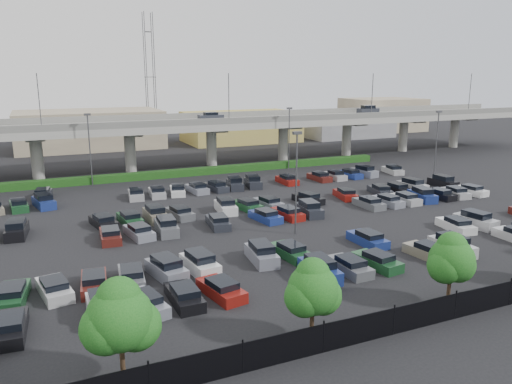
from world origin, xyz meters
TOP-DOWN VIEW (x-y plane):
  - ground at (0.00, 0.00)m, footprint 280.00×280.00m
  - overpass at (-0.18, 32.01)m, footprint 150.00×13.00m
  - hedge at (0.00, 25.00)m, footprint 66.00×1.60m
  - fence at (-0.05, -28.00)m, footprint 70.00×0.10m
  - tree_row at (0.70, -26.53)m, footprint 65.07×3.66m
  - parked_cars at (-0.80, -3.20)m, footprint 63.08×41.66m
  - light_poles at (-4.13, 2.00)m, footprint 66.90×48.38m
  - distant_buildings at (12.38, 61.81)m, footprint 138.00×24.00m
  - comm_tower at (4.00, 74.00)m, footprint 2.40×2.40m

SIDE VIEW (x-z plane):
  - ground at x=0.00m, z-range 0.00..0.00m
  - hedge at x=0.00m, z-range 0.00..1.10m
  - parked_cars at x=-0.80m, z-range -0.23..1.44m
  - fence at x=-0.05m, z-range -0.10..1.90m
  - tree_row at x=0.70m, z-range 0.55..6.49m
  - distant_buildings at x=12.38m, z-range -0.76..8.24m
  - light_poles at x=-4.13m, z-range 1.09..11.39m
  - overpass at x=-0.18m, z-range -0.93..14.87m
  - comm_tower at x=4.00m, z-range 0.61..30.61m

